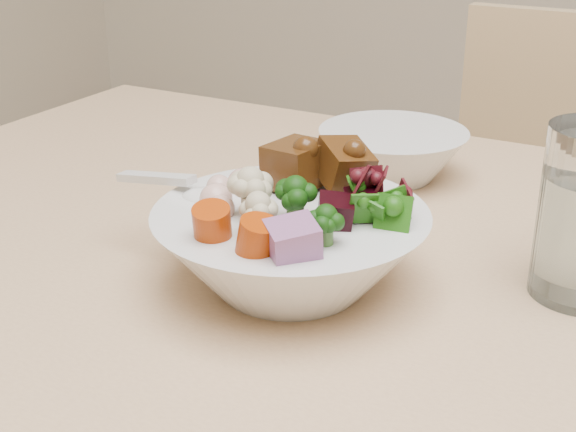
{
  "coord_description": "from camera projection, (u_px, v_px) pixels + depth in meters",
  "views": [
    {
      "loc": [
        -0.18,
        -0.33,
        1.05
      ],
      "look_at": [
        -0.39,
        0.19,
        0.81
      ],
      "focal_mm": 50.0,
      "sensor_mm": 36.0,
      "label": 1
    }
  ],
  "objects": [
    {
      "name": "food_bowl",
      "position": [
        293.0,
        243.0,
        0.63
      ],
      "size": [
        0.22,
        0.22,
        0.12
      ],
      "color": "silver",
      "rests_on": "dining_table"
    },
    {
      "name": "soup_spoon",
      "position": [
        193.0,
        193.0,
        0.66
      ],
      "size": [
        0.12,
        0.05,
        0.02
      ],
      "rotation": [
        0.0,
        0.0,
        -0.21
      ],
      "color": "silver",
      "rests_on": "food_bowl"
    },
    {
      "name": "side_bowl",
      "position": [
        392.0,
        154.0,
        0.86
      ],
      "size": [
        0.16,
        0.16,
        0.05
      ],
      "primitive_type": null,
      "color": "silver",
      "rests_on": "dining_table"
    },
    {
      "name": "chair_far",
      "position": [
        556.0,
        281.0,
        1.21
      ],
      "size": [
        0.44,
        0.44,
        0.87
      ],
      "rotation": [
        0.0,
        0.0,
        -0.12
      ],
      "color": "tan",
      "rests_on": "ground"
    }
  ]
}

